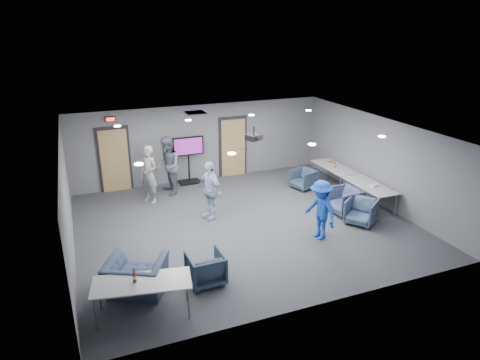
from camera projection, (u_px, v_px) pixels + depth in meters
name	position (u px, v px, depth m)	size (l,w,h in m)	color
floor	(243.00, 223.00, 12.12)	(9.00, 9.00, 0.00)	#313438
ceiling	(243.00, 130.00, 11.18)	(9.00, 9.00, 0.00)	silver
wall_back	(201.00, 143.00, 15.14)	(9.00, 0.02, 2.70)	slate
wall_front	(322.00, 246.00, 8.16)	(9.00, 0.02, 2.70)	slate
wall_left	(67.00, 203.00, 10.09)	(0.02, 8.00, 2.70)	slate
wall_right	(378.00, 160.00, 13.20)	(0.02, 8.00, 2.70)	slate
door_left	(115.00, 160.00, 14.16)	(1.06, 0.17, 2.24)	black
door_right	(233.00, 147.00, 15.61)	(1.06, 0.17, 2.24)	black
exit_sign	(110.00, 119.00, 13.66)	(0.32, 0.08, 0.16)	black
hvac_diffuser	(195.00, 113.00, 13.45)	(0.60, 0.60, 0.03)	black
downlights	(243.00, 131.00, 11.19)	(6.18, 3.78, 0.02)	white
person_a	(149.00, 174.00, 13.29)	(0.66, 0.44, 1.82)	gray
person_b	(168.00, 166.00, 13.88)	(0.94, 0.73, 1.93)	slate
person_c	(210.00, 190.00, 12.18)	(1.01, 0.42, 1.72)	#ADBCDE
person_d	(320.00, 210.00, 11.05)	(1.04, 0.60, 1.60)	#1B42AF
chair_right_a	(303.00, 179.00, 14.57)	(0.72, 0.74, 0.67)	#334259
chair_right_b	(344.00, 201.00, 12.68)	(0.82, 0.85, 0.77)	#3C4769
chair_right_c	(361.00, 212.00, 12.01)	(0.77, 0.79, 0.72)	#3D4F6A
chair_front_a	(206.00, 268.00, 9.26)	(0.76, 0.78, 0.71)	#324356
chair_front_b	(136.00, 276.00, 8.92)	(1.18, 1.03, 0.77)	#374560
table_right_a	(334.00, 168.00, 14.62)	(0.77, 1.85, 0.73)	#A2A4A6
table_right_b	(369.00, 186.00, 12.96)	(0.77, 1.85, 0.73)	#A2A4A6
table_front_left	(142.00, 284.00, 8.13)	(1.97, 1.10, 0.73)	#A2A4A6
bottle_front	(134.00, 277.00, 8.08)	(0.08, 0.08, 0.29)	#592B0F
bottle_right	(335.00, 165.00, 14.49)	(0.06, 0.06, 0.22)	#592B0F
snack_box	(331.00, 162.00, 15.04)	(0.16, 0.11, 0.04)	#B9582E
wrapper	(374.00, 185.00, 12.83)	(0.23, 0.16, 0.05)	white
tv_stand	(189.00, 157.00, 14.87)	(1.09, 0.52, 1.67)	black
projector	(254.00, 137.00, 11.70)	(0.48, 0.45, 0.37)	black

